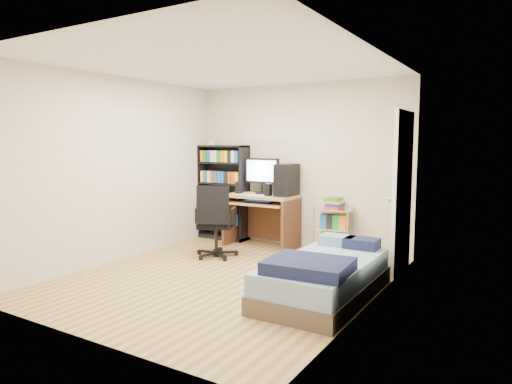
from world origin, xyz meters
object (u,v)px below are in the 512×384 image
Objects in this scene: computer_desk at (269,199)px; media_shelf at (223,191)px; bed at (324,276)px; office_chair at (215,234)px.

media_shelf is at bearing 172.74° from computer_desk.
media_shelf is at bearing 144.41° from bed.
office_chair is (0.64, -1.09, -0.48)m from media_shelf.
media_shelf is 3.26m from bed.
office_chair is at bearing -59.62° from media_shelf.
office_chair is at bearing -108.00° from computer_desk.
office_chair is 2.12m from bed.
office_chair is 0.57× the size of bed.
office_chair reaches higher than bed.
computer_desk is (0.96, -0.12, -0.07)m from media_shelf.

